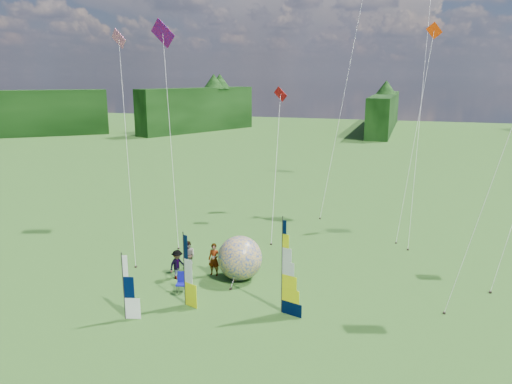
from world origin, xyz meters
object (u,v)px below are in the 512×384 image
(bol_inflatable, at_px, (240,258))
(camp_chair, at_px, (182,283))
(spectator_d, at_px, (232,259))
(side_banner_left, at_px, (184,270))
(feather_banner_main, at_px, (282,267))
(side_banner_far, at_px, (124,287))
(spectator_a, at_px, (214,259))
(kite_whale, at_px, (423,81))
(spectator_b, at_px, (188,256))
(spectator_c, at_px, (177,264))

(bol_inflatable, distance_m, camp_chair, 3.52)
(spectator_d, bearing_deg, side_banner_left, 111.23)
(feather_banner_main, height_order, camp_chair, feather_banner_main)
(side_banner_left, relative_size, camp_chair, 3.46)
(side_banner_left, height_order, side_banner_far, side_banner_left)
(feather_banner_main, xyz_separation_m, side_banner_left, (-4.78, -0.62, -0.49))
(feather_banner_main, bearing_deg, spectator_a, 162.25)
(camp_chair, bearing_deg, side_banner_left, -71.87)
(camp_chair, bearing_deg, kite_whale, 42.39)
(side_banner_far, height_order, spectator_b, side_banner_far)
(spectator_a, bearing_deg, spectator_c, -149.23)
(side_banner_left, distance_m, spectator_b, 4.65)
(feather_banner_main, xyz_separation_m, side_banner_far, (-6.81, -2.83, -0.74))
(spectator_a, bearing_deg, kite_whale, 52.98)
(spectator_b, bearing_deg, kite_whale, 64.53)
(side_banner_left, relative_size, side_banner_far, 1.16)
(side_banner_far, relative_size, spectator_d, 1.67)
(feather_banner_main, relative_size, bol_inflatable, 1.87)
(spectator_c, xyz_separation_m, camp_chair, (1.02, -1.56, -0.31))
(spectator_d, height_order, camp_chair, spectator_d)
(feather_banner_main, distance_m, side_banner_far, 7.41)
(side_banner_left, xyz_separation_m, camp_chair, (-0.79, 1.26, -1.30))
(bol_inflatable, relative_size, spectator_d, 1.31)
(kite_whale, bearing_deg, spectator_a, -133.52)
(feather_banner_main, xyz_separation_m, camp_chair, (-5.57, 0.64, -1.79))
(side_banner_left, bearing_deg, spectator_a, 111.32)
(bol_inflatable, distance_m, kite_whale, 19.62)
(feather_banner_main, height_order, side_banner_far, feather_banner_main)
(spectator_c, xyz_separation_m, spectator_d, (2.74, 1.42, 0.11))
(side_banner_far, xyz_separation_m, spectator_a, (1.99, 6.11, -0.64))
(spectator_c, height_order, spectator_d, spectator_d)
(spectator_c, bearing_deg, side_banner_far, -162.54)
(bol_inflatable, bearing_deg, spectator_a, 176.79)
(spectator_c, xyz_separation_m, kite_whale, (12.42, 15.59, 9.87))
(side_banner_left, xyz_separation_m, spectator_d, (0.93, 4.24, -0.88))
(side_banner_far, bearing_deg, bol_inflatable, 45.85)
(spectator_c, bearing_deg, feather_banner_main, -88.47)
(spectator_a, relative_size, kite_whale, 0.09)
(feather_banner_main, bearing_deg, spectator_b, 167.92)
(camp_chair, bearing_deg, feather_banner_main, -20.59)
(spectator_a, xyz_separation_m, spectator_c, (-1.77, -1.08, -0.10))
(side_banner_left, bearing_deg, kite_whale, 80.69)
(feather_banner_main, bearing_deg, spectator_d, 153.22)
(feather_banner_main, height_order, side_banner_left, feather_banner_main)
(bol_inflatable, height_order, spectator_c, bol_inflatable)
(spectator_b, bearing_deg, feather_banner_main, -13.00)
(camp_chair, bearing_deg, side_banner_far, -123.77)
(spectator_d, height_order, kite_whale, kite_whale)
(feather_banner_main, relative_size, camp_chair, 4.39)
(feather_banner_main, xyz_separation_m, bol_inflatable, (-3.24, 3.19, -1.08))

